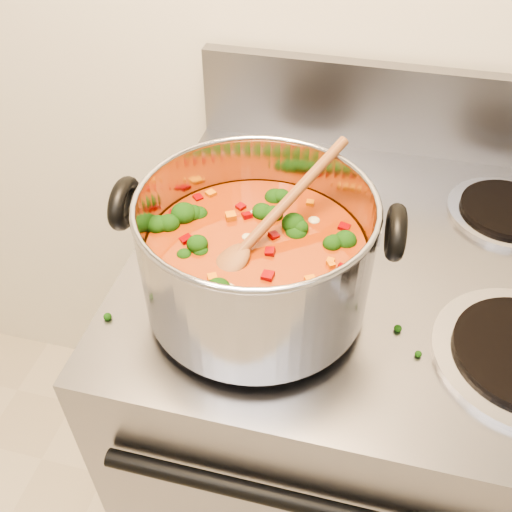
{
  "coord_description": "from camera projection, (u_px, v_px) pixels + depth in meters",
  "views": [
    {
      "loc": [
        0.02,
        0.51,
        1.5
      ],
      "look_at": [
        -0.11,
        1.02,
        1.01
      ],
      "focal_mm": 40.0,
      "sensor_mm": 36.0,
      "label": 1
    }
  ],
  "objects": [
    {
      "name": "electric_range",
      "position": [
        353.0,
        419.0,
        1.16
      ],
      "size": [
        0.75,
        0.68,
        1.08
      ],
      "color": "gray",
      "rests_on": "ground"
    },
    {
      "name": "wooden_spoon",
      "position": [
        261.0,
        230.0,
        0.7
      ],
      "size": [
        0.15,
        0.22,
        0.11
      ],
      "rotation": [
        0.0,
        0.0,
        1.03
      ],
      "color": "brown",
      "rests_on": "stockpot"
    },
    {
      "name": "cooktop_crumbs",
      "position": [
        293.0,
        337.0,
        0.73
      ],
      "size": [
        0.37,
        0.22,
        0.01
      ],
      "color": "black",
      "rests_on": "electric_range"
    },
    {
      "name": "stockpot",
      "position": [
        256.0,
        257.0,
        0.72
      ],
      "size": [
        0.35,
        0.29,
        0.17
      ],
      "rotation": [
        0.0,
        0.0,
        0.07
      ],
      "color": "#A2A2AA",
      "rests_on": "electric_range"
    }
  ]
}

